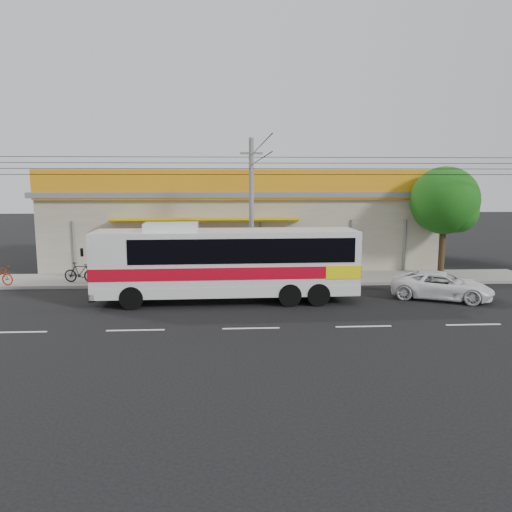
{
  "coord_description": "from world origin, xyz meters",
  "views": [
    {
      "loc": [
        -0.77,
        -19.34,
        5.14
      ],
      "look_at": [
        0.43,
        2.0,
        1.88
      ],
      "focal_mm": 35.0,
      "sensor_mm": 36.0,
      "label": 1
    }
  ],
  "objects_px": {
    "motorbike_dark": "(80,272)",
    "white_car": "(442,286)",
    "coach_bus": "(231,260)",
    "utility_pole": "(251,165)",
    "tree_near": "(447,203)"
  },
  "relations": [
    {
      "from": "motorbike_dark",
      "to": "white_car",
      "type": "bearing_deg",
      "value": -91.8
    },
    {
      "from": "tree_near",
      "to": "motorbike_dark",
      "type": "bearing_deg",
      "value": -176.85
    },
    {
      "from": "white_car",
      "to": "motorbike_dark",
      "type": "bearing_deg",
      "value": 101.51
    },
    {
      "from": "coach_bus",
      "to": "tree_near",
      "type": "bearing_deg",
      "value": 21.4
    },
    {
      "from": "coach_bus",
      "to": "tree_near",
      "type": "xyz_separation_m",
      "value": [
        11.34,
        4.73,
        2.15
      ]
    },
    {
      "from": "coach_bus",
      "to": "motorbike_dark",
      "type": "distance_m",
      "value": 8.33
    },
    {
      "from": "coach_bus",
      "to": "utility_pole",
      "type": "distance_m",
      "value": 4.97
    },
    {
      "from": "motorbike_dark",
      "to": "tree_near",
      "type": "height_order",
      "value": "tree_near"
    },
    {
      "from": "motorbike_dark",
      "to": "white_car",
      "type": "xyz_separation_m",
      "value": [
        16.55,
        -3.74,
        -0.06
      ]
    },
    {
      "from": "white_car",
      "to": "utility_pole",
      "type": "relative_size",
      "value": 0.13
    },
    {
      "from": "tree_near",
      "to": "utility_pole",
      "type": "bearing_deg",
      "value": -169.01
    },
    {
      "from": "white_car",
      "to": "tree_near",
      "type": "bearing_deg",
      "value": -0.2
    },
    {
      "from": "coach_bus",
      "to": "motorbike_dark",
      "type": "relative_size",
      "value": 6.67
    },
    {
      "from": "coach_bus",
      "to": "utility_pole",
      "type": "bearing_deg",
      "value": 68.4
    },
    {
      "from": "coach_bus",
      "to": "motorbike_dark",
      "type": "xyz_separation_m",
      "value": [
        -7.38,
        3.7,
        -1.16
      ]
    }
  ]
}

